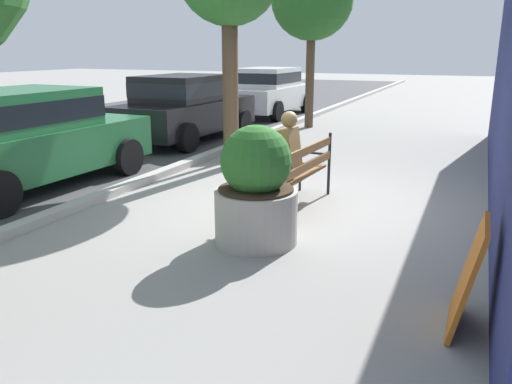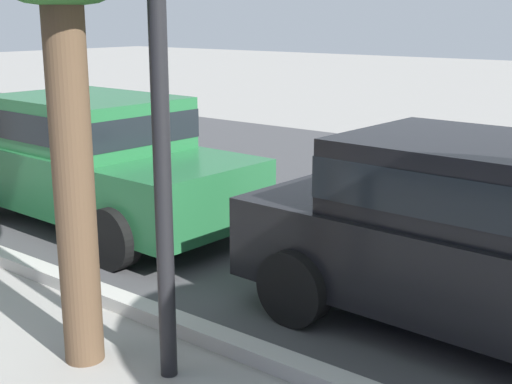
% 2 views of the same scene
% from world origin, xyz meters
% --- Properties ---
extents(street_surface, '(60.00, 9.00, 0.01)m').
position_xyz_m(street_surface, '(0.00, 7.50, 0.00)').
color(street_surface, '#424244').
rests_on(street_surface, ground).
extents(curb_stone, '(60.00, 0.20, 0.12)m').
position_xyz_m(curb_stone, '(0.00, 2.90, 0.06)').
color(curb_stone, '#B2AFA8').
rests_on(curb_stone, ground).
extents(parked_car_green, '(4.15, 2.02, 1.56)m').
position_xyz_m(parked_car_green, '(-0.94, 4.40, 0.84)').
color(parked_car_green, '#236638').
rests_on(parked_car_green, ground).
extents(parked_car_black, '(4.15, 2.02, 1.56)m').
position_xyz_m(parked_car_black, '(3.90, 4.40, 0.84)').
color(parked_car_black, black).
rests_on(parked_car_black, ground).
extents(lamp_post, '(0.32, 0.32, 3.90)m').
position_xyz_m(lamp_post, '(2.39, 2.36, 2.55)').
color(lamp_post, black).
rests_on(lamp_post, ground).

